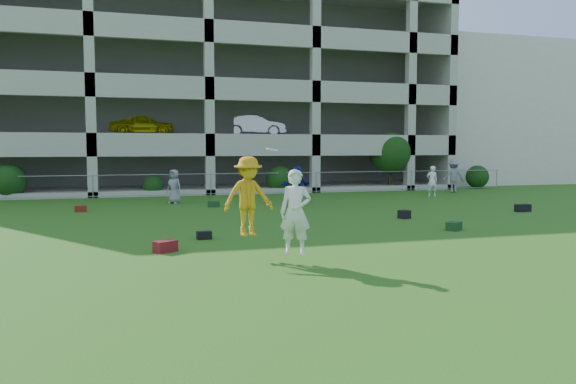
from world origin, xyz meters
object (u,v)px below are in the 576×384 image
object	(u,v)px
bystander_c	(174,187)
bystander_f	(453,176)
stucco_building	(480,117)
frisbee_contest	(262,201)
crate_d	(404,214)
bystander_e	(432,181)
parking_garage	(191,96)
bystander_d	(297,186)

from	to	relation	value
bystander_c	bystander_f	world-z (taller)	bystander_f
stucco_building	frisbee_contest	xyz separation A→B (m)	(-24.53, -26.75, -3.64)
crate_d	bystander_e	bearing A→B (deg)	53.55
parking_garage	bystander_c	bearing A→B (deg)	-100.18
bystander_e	bystander_f	size ratio (longest dim) A/B	0.86
bystander_d	crate_d	distance (m)	6.11
frisbee_contest	parking_garage	world-z (taller)	parking_garage
bystander_c	bystander_e	bearing A→B (deg)	43.47
stucco_building	bystander_f	bearing A→B (deg)	-130.57
bystander_d	crate_d	xyz separation A→B (m)	(2.33, -5.60, -0.72)
bystander_f	frisbee_contest	world-z (taller)	frisbee_contest
crate_d	parking_garage	size ratio (longest dim) A/B	0.01
stucco_building	parking_garage	size ratio (longest dim) A/B	0.53
bystander_c	crate_d	world-z (taller)	bystander_c
frisbee_contest	bystander_e	bearing A→B (deg)	47.59
stucco_building	bystander_d	distance (m)	25.61
stucco_building	crate_d	bearing A→B (deg)	-130.44
frisbee_contest	parking_garage	size ratio (longest dim) A/B	0.08
bystander_e	parking_garage	size ratio (longest dim) A/B	0.05
bystander_c	crate_d	size ratio (longest dim) A/B	4.46
bystander_c	bystander_e	xyz separation A→B (m)	(13.27, -0.04, 0.02)
crate_d	bystander_f	bearing A→B (deg)	49.69
stucco_building	bystander_c	bearing A→B (deg)	-152.78
parking_garage	frisbee_contest	bearing A→B (deg)	-93.32
stucco_building	bystander_c	xyz separation A→B (m)	(-25.28, -13.00, -4.22)
bystander_e	bystander_f	distance (m)	3.32
crate_d	frisbee_contest	world-z (taller)	frisbee_contest
bystander_d	parking_garage	xyz separation A→B (m)	(-2.87, 14.99, 5.14)
bystander_c	frisbee_contest	bearing A→B (deg)	-43.25
bystander_e	frisbee_contest	size ratio (longest dim) A/B	0.68
crate_d	stucco_building	bearing A→B (deg)	49.56
bystander_f	crate_d	world-z (taller)	bystander_f
frisbee_contest	crate_d	bearing A→B (deg)	41.08
bystander_e	crate_d	bearing A→B (deg)	63.47
bystander_c	parking_garage	world-z (taller)	parking_garage
crate_d	parking_garage	bearing A→B (deg)	104.18
bystander_f	frisbee_contest	bearing A→B (deg)	61.00
stucco_building	crate_d	distance (m)	27.87
bystander_c	bystander_d	bearing A→B (deg)	19.70
parking_garage	crate_d	bearing A→B (deg)	-75.82
bystander_e	crate_d	distance (m)	9.77
bystander_c	bystander_f	size ratio (longest dim) A/B	0.84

